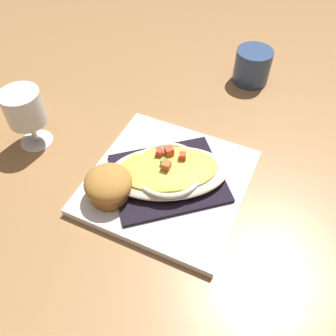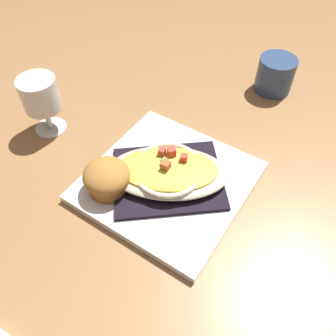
# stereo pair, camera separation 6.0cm
# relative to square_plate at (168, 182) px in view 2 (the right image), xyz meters

# --- Properties ---
(ground_plane) EXTENTS (2.60, 2.60, 0.00)m
(ground_plane) POSITION_rel_square_plate_xyz_m (0.00, 0.00, -0.01)
(ground_plane) COLOR olive
(square_plate) EXTENTS (0.29, 0.29, 0.02)m
(square_plate) POSITION_rel_square_plate_xyz_m (0.00, 0.00, 0.00)
(square_plate) COLOR white
(square_plate) RESTS_ON ground_plane
(folded_napkin) EXTENTS (0.24, 0.24, 0.01)m
(folded_napkin) POSITION_rel_square_plate_xyz_m (0.00, 0.00, 0.01)
(folded_napkin) COLOR black
(folded_napkin) RESTS_ON square_plate
(gratin_dish) EXTENTS (0.24, 0.22, 0.04)m
(gratin_dish) POSITION_rel_square_plate_xyz_m (0.00, -0.00, 0.03)
(gratin_dish) COLOR beige
(gratin_dish) RESTS_ON folded_napkin
(muffin) EXTENTS (0.08, 0.08, 0.06)m
(muffin) POSITION_rel_square_plate_xyz_m (0.07, 0.08, 0.04)
(muffin) COLOR #A56D2C
(muffin) RESTS_ON square_plate
(coffee_mug) EXTENTS (0.09, 0.10, 0.08)m
(coffee_mug) POSITION_rel_square_plate_xyz_m (-0.02, -0.37, 0.03)
(coffee_mug) COLOR navy
(coffee_mug) RESTS_ON ground_plane
(stemmed_glass) EXTENTS (0.07, 0.07, 0.12)m
(stemmed_glass) POSITION_rel_square_plate_xyz_m (0.28, 0.03, 0.07)
(stemmed_glass) COLOR white
(stemmed_glass) RESTS_ON ground_plane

